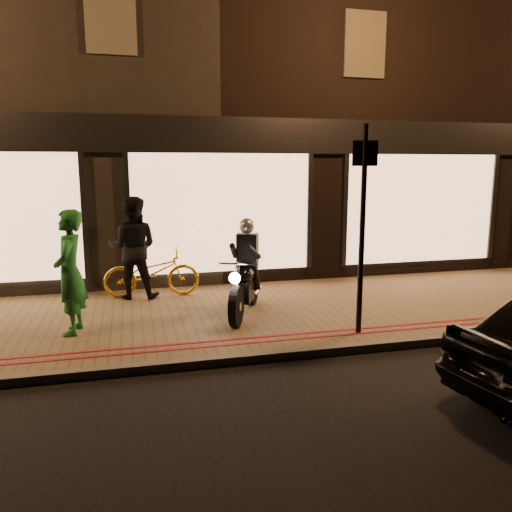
# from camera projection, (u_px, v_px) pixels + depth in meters

# --- Properties ---
(ground) EXTENTS (90.00, 90.00, 0.00)m
(ground) POSITION_uv_depth(u_px,v_px,m) (278.00, 362.00, 6.58)
(ground) COLOR black
(ground) RESTS_ON ground
(sidewalk) EXTENTS (50.00, 4.00, 0.12)m
(sidewalk) POSITION_uv_depth(u_px,v_px,m) (244.00, 314.00, 8.48)
(sidewalk) COLOR brown
(sidewalk) RESTS_ON ground
(kerb_stone) EXTENTS (50.00, 0.14, 0.12)m
(kerb_stone) POSITION_uv_depth(u_px,v_px,m) (277.00, 356.00, 6.62)
(kerb_stone) COLOR #59544C
(kerb_stone) RESTS_ON ground
(red_kerb_lines) EXTENTS (50.00, 0.26, 0.01)m
(red_kerb_lines) POSITION_uv_depth(u_px,v_px,m) (267.00, 339.00, 7.09)
(red_kerb_lines) COLOR maroon
(red_kerb_lines) RESTS_ON sidewalk
(building_row) EXTENTS (48.00, 10.11, 8.50)m
(building_row) POSITION_uv_depth(u_px,v_px,m) (190.00, 107.00, 14.41)
(building_row) COLOR black
(building_row) RESTS_ON ground
(motorcycle) EXTENTS (0.95, 1.81, 1.59)m
(motorcycle) POSITION_uv_depth(u_px,v_px,m) (245.00, 278.00, 8.21)
(motorcycle) COLOR black
(motorcycle) RESTS_ON sidewalk
(sign_post) EXTENTS (0.34, 0.16, 3.00)m
(sign_post) POSITION_uv_depth(u_px,v_px,m) (363.00, 219.00, 7.09)
(sign_post) COLOR black
(sign_post) RESTS_ON sidewalk
(bicycle_gold) EXTENTS (1.79, 0.71, 0.93)m
(bicycle_gold) POSITION_uv_depth(u_px,v_px,m) (152.00, 272.00, 9.35)
(bicycle_gold) COLOR gold
(bicycle_gold) RESTS_ON sidewalk
(person_green) EXTENTS (0.50, 0.70, 1.82)m
(person_green) POSITION_uv_depth(u_px,v_px,m) (70.00, 272.00, 7.21)
(person_green) COLOR #1E722E
(person_green) RESTS_ON sidewalk
(person_dark) EXTENTS (1.05, 0.89, 1.89)m
(person_dark) POSITION_uv_depth(u_px,v_px,m) (133.00, 248.00, 9.20)
(person_dark) COLOR black
(person_dark) RESTS_ON sidewalk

